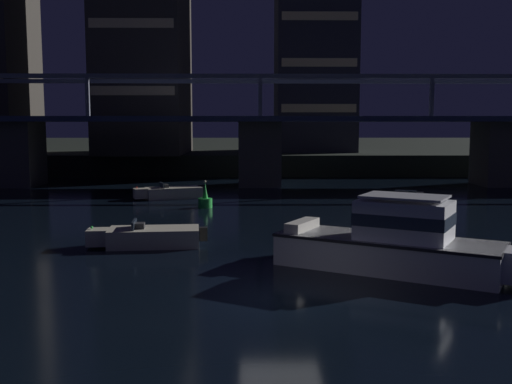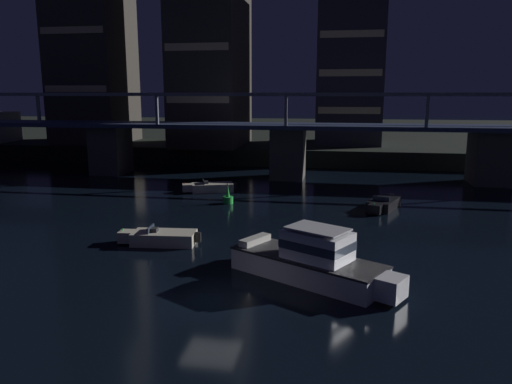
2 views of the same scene
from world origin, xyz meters
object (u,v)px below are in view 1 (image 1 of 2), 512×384
river_bridge (260,139)px  cabin_cruiser_near_left (396,243)px  tower_central (314,45)px  speedboat_near_right (149,237)px  tower_west_tall (143,2)px  speedboat_near_center (171,193)px  channel_buoy (205,200)px  speedboat_mid_left (406,201)px

river_bridge → cabin_cruiser_near_left: size_ratio=10.04×
tower_central → speedboat_near_right: size_ratio=4.79×
tower_west_tall → speedboat_near_center: bearing=-76.0°
speedboat_near_right → speedboat_near_center: bearing=94.3°
cabin_cruiser_near_left → channel_buoy: bearing=116.2°
river_bridge → speedboat_mid_left: bearing=-55.8°
river_bridge → channel_buoy: 14.68m
channel_buoy → speedboat_near_center: bearing=120.7°
river_bridge → cabin_cruiser_near_left: river_bridge is taller
speedboat_mid_left → channel_buoy: channel_buoy is taller
tower_west_tall → cabin_cruiser_near_left: bearing=-69.3°
speedboat_near_right → speedboat_mid_left: 18.97m
speedboat_near_center → cabin_cruiser_near_left: bearing=-62.8°
tower_west_tall → channel_buoy: (8.38, -27.08, -17.78)m
tower_central → speedboat_near_center: 33.67m
river_bridge → speedboat_near_right: (-5.34, -25.75, -3.65)m
channel_buoy → river_bridge: bearing=74.7°
cabin_cruiser_near_left → speedboat_near_center: bearing=117.2°
speedboat_mid_left → channel_buoy: (-13.00, -0.12, 0.06)m
cabin_cruiser_near_left → speedboat_near_right: (-9.71, 4.49, -0.64)m
speedboat_near_right → river_bridge: bearing=78.3°
river_bridge → speedboat_near_center: bearing=-126.4°
speedboat_near_right → speedboat_mid_left: size_ratio=1.03×
river_bridge → tower_central: 22.35m
cabin_cruiser_near_left → speedboat_near_right: 10.72m
river_bridge → tower_west_tall: (-12.13, 13.34, 14.18)m
speedboat_near_center → tower_central: bearing=64.2°
tower_west_tall → speedboat_near_right: tower_west_tall is taller
speedboat_mid_left → tower_central: bearing=94.5°
river_bridge → speedboat_mid_left: 16.86m
speedboat_near_center → channel_buoy: channel_buoy is taller
tower_west_tall → speedboat_mid_left: (21.38, -26.95, -17.84)m
tower_west_tall → speedboat_near_center: (5.54, -22.29, -17.84)m
tower_west_tall → tower_central: bearing=15.5°
speedboat_near_right → speedboat_mid_left: same height
speedboat_mid_left → river_bridge: bearing=124.2°
tower_central → speedboat_mid_left: (2.54, -32.17, -14.14)m
tower_central → cabin_cruiser_near_left: bearing=-92.7°
tower_west_tall → cabin_cruiser_near_left: 49.67m
tower_west_tall → speedboat_near_center: tower_west_tall is taller
tower_central → speedboat_near_right: 48.05m
tower_west_tall → tower_central: 19.89m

